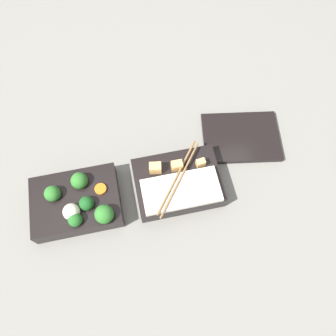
# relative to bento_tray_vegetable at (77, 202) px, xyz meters

# --- Properties ---
(ground_plane) EXTENTS (3.00, 3.00, 0.00)m
(ground_plane) POSITION_rel_bento_tray_vegetable_xyz_m (0.12, -0.00, -0.03)
(ground_plane) COLOR slate
(bento_tray_vegetable) EXTENTS (0.20, 0.15, 0.08)m
(bento_tray_vegetable) POSITION_rel_bento_tray_vegetable_xyz_m (0.00, 0.00, 0.00)
(bento_tray_vegetable) COLOR black
(bento_tray_vegetable) RESTS_ON ground_plane
(bento_tray_rice) EXTENTS (0.20, 0.17, 0.07)m
(bento_tray_rice) POSITION_rel_bento_tray_vegetable_xyz_m (0.24, -0.00, -0.00)
(bento_tray_rice) COLOR black
(bento_tray_rice) RESTS_ON ground_plane
(bento_lid) EXTENTS (0.22, 0.18, 0.01)m
(bento_lid) POSITION_rel_bento_tray_vegetable_xyz_m (0.43, 0.10, -0.02)
(bento_lid) COLOR black
(bento_lid) RESTS_ON ground_plane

